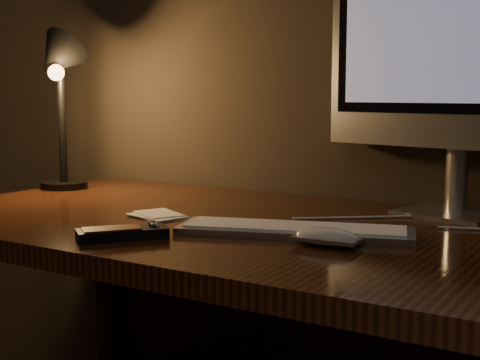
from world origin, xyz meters
The scene contains 8 objects.
desk centered at (0.00, 1.93, 0.62)m, with size 1.60×0.75×0.75m.
monitor centered at (0.26, 2.13, 1.13)m, with size 0.60×0.22×0.64m.
keyboard centered at (0.06, 1.80, 0.76)m, with size 0.43×0.12×0.02m, color silver.
mouse centered at (0.15, 1.74, 0.76)m, with size 0.11×0.06×0.02m, color white.
media_remote centered at (-0.18, 1.60, 0.76)m, with size 0.14×0.16×0.03m.
papers centered at (-0.26, 1.80, 0.75)m, with size 0.12×0.08×0.01m, color white.
desk_lamp centered at (-0.71, 1.96, 1.03)m, with size 0.19×0.22×0.42m.
cable centered at (0.26, 2.00, 0.75)m, with size 0.00×0.00×0.56m, color white.
Camera 1 is at (0.60, 0.73, 1.00)m, focal length 50.00 mm.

